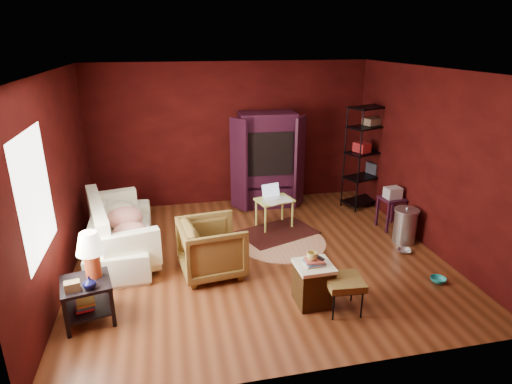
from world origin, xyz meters
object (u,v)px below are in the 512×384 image
armchair (212,245)px  hamper (313,283)px  sofa (121,227)px  laptop_desk (274,202)px  tv_armoire (267,159)px  wire_shelving (370,152)px  side_table (88,269)px

armchair → hamper: (1.17, -1.02, -0.15)m
sofa → armchair: armchair is taller
sofa → laptop_desk: size_ratio=2.90×
armchair → tv_armoire: bearing=-36.7°
laptop_desk → hamper: bearing=-106.5°
armchair → wire_shelving: size_ratio=0.44×
laptop_desk → tv_armoire: size_ratio=0.41×
hamper → tv_armoire: (0.22, 3.44, 0.69)m
hamper → laptop_desk: size_ratio=0.83×
hamper → wire_shelving: (2.20, 3.05, 0.81)m
armchair → side_table: bearing=108.6°
sofa → hamper: bearing=-129.2°
sofa → laptop_desk: bearing=-81.7°
sofa → tv_armoire: (2.71, 1.50, 0.54)m
armchair → laptop_desk: (1.26, 1.36, 0.04)m
side_table → hamper: 2.74m
hamper → sofa: bearing=141.9°
armchair → laptop_desk: size_ratio=1.14×
wire_shelving → tv_armoire: bearing=148.2°
wire_shelving → sofa: bearing=172.7°
hamper → tv_armoire: tv_armoire is taller
laptop_desk → wire_shelving: size_ratio=0.38×
sofa → tv_armoire: 3.14m
sofa → wire_shelving: wire_shelving is taller
hamper → tv_armoire: size_ratio=0.34×
wire_shelving → side_table: bearing=-171.1°
side_table → wire_shelving: (4.90, 2.76, 0.44)m
wire_shelving → laptop_desk: bearing=177.3°
hamper → armchair: bearing=138.9°
armchair → side_table: side_table is taller
side_table → hamper: size_ratio=1.72×
hamper → laptop_desk: bearing=87.7°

